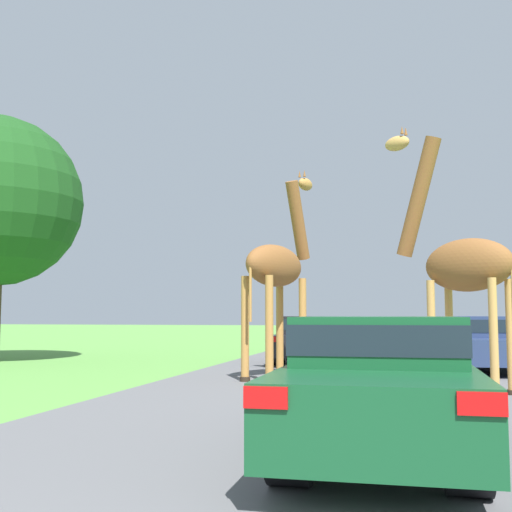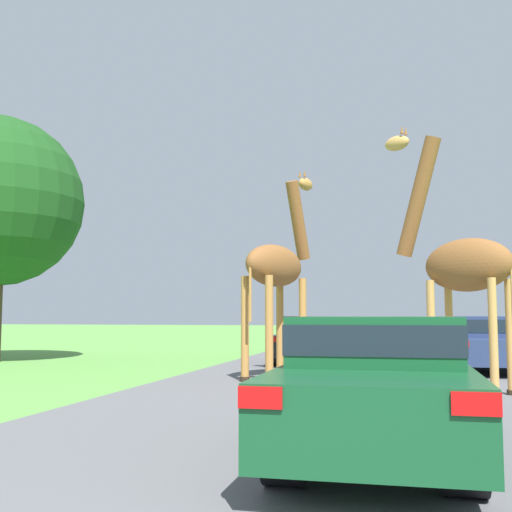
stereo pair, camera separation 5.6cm
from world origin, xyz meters
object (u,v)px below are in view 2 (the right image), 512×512
Objects in this scene: giraffe_near_road at (278,269)px; giraffe_companion at (459,260)px; car_far_ahead at (309,338)px; car_lead_maroon at (378,379)px; car_queue_left at (486,342)px; car_queue_right at (325,333)px.

giraffe_companion reaches higher than giraffe_near_road.
car_lead_maroon is at bearing -78.48° from car_far_ahead.
giraffe_companion is 1.12× the size of car_queue_left.
giraffe_companion is 5.27m from car_queue_left.
car_lead_maroon is 0.99× the size of car_queue_right.
car_lead_maroon reaches higher than car_queue_right.
giraffe_companion is at bearing -71.91° from car_queue_right.
giraffe_companion is at bearing -101.34° from car_queue_left.
giraffe_near_road reaches higher than car_queue_left.
giraffe_near_road is 1.05× the size of car_lead_maroon.
car_far_ahead reaches higher than car_queue_right.
car_lead_maroon is 17.74m from car_queue_right.
car_lead_maroon is at bearing -81.44° from car_queue_right.
car_lead_maroon is 1.15× the size of car_far_ahead.
car_far_ahead is at bearing -87.86° from car_queue_right.
car_lead_maroon is (2.43, -7.19, -1.66)m from giraffe_near_road.
car_queue_right is 1.16× the size of car_far_ahead.
giraffe_companion is 12.75m from car_queue_right.
giraffe_near_road is 1.21× the size of car_far_ahead.
giraffe_near_road is at bearing 108.67° from car_lead_maroon.
giraffe_companion is at bearing -59.82° from car_far_ahead.
giraffe_near_road is 4.07m from giraffe_companion.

